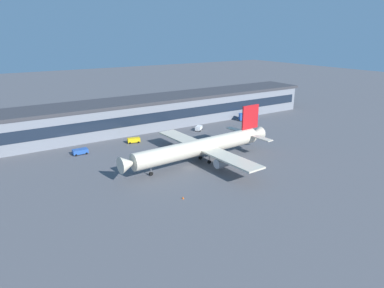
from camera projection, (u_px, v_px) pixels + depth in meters
The scene contains 8 objects.
ground_plane at pixel (189, 168), 101.81m from camera, with size 600.00×600.00×0.00m, color #56565B.
terminal_building at pixel (125, 115), 138.92m from camera, with size 180.44×19.38×12.12m.
airliner at pixel (202, 147), 104.39m from camera, with size 52.23×44.72×15.41m.
follow_me_car at pixel (134, 140), 124.18m from camera, with size 4.71×2.84×1.85m.
baggage_tug at pixel (199, 128), 139.80m from camera, with size 4.06×3.81×1.85m.
pushback_tractor at pixel (80, 151), 112.58m from camera, with size 4.85×2.71×1.75m.
fuel_truck at pixel (248, 117), 155.20m from camera, with size 8.78×6.17×3.35m.
traffic_cone_0 at pixel (183, 198), 82.73m from camera, with size 0.49×0.49×0.61m, color #F2590C.
Camera 1 is at (-50.28, -80.21, 38.12)m, focal length 32.33 mm.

